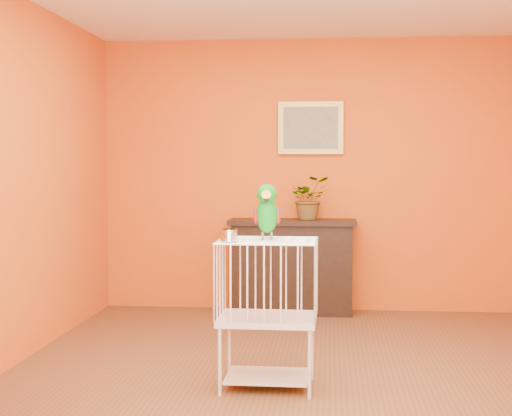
# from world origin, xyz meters

# --- Properties ---
(ground) EXTENTS (4.50, 4.50, 0.00)m
(ground) POSITION_xyz_m (0.00, 0.00, 0.00)
(ground) COLOR brown
(ground) RESTS_ON ground
(room_shell) EXTENTS (4.50, 4.50, 4.50)m
(room_shell) POSITION_xyz_m (0.00, 0.00, 1.58)
(room_shell) COLOR orange
(room_shell) RESTS_ON ground
(console_cabinet) EXTENTS (1.19, 0.43, 0.88)m
(console_cabinet) POSITION_xyz_m (-0.17, 2.04, 0.44)
(console_cabinet) COLOR black
(console_cabinet) RESTS_ON ground
(potted_plant) EXTENTS (0.47, 0.50, 0.32)m
(potted_plant) POSITION_xyz_m (-0.01, 2.01, 1.04)
(potted_plant) COLOR #26722D
(potted_plant) RESTS_ON console_cabinet
(framed_picture) EXTENTS (0.62, 0.04, 0.50)m
(framed_picture) POSITION_xyz_m (0.00, 2.22, 1.75)
(framed_picture) COLOR #BB9243
(framed_picture) RESTS_ON room_shell
(birdcage) EXTENTS (0.61, 0.47, 0.93)m
(birdcage) POSITION_xyz_m (-0.20, -0.45, 0.48)
(birdcage) COLOR white
(birdcage) RESTS_ON ground
(feed_cup) EXTENTS (0.10, 0.10, 0.07)m
(feed_cup) POSITION_xyz_m (-0.42, -0.60, 0.97)
(feed_cup) COLOR silver
(feed_cup) RESTS_ON birdcage
(parrot) EXTENTS (0.17, 0.31, 0.35)m
(parrot) POSITION_xyz_m (-0.20, -0.44, 1.11)
(parrot) COLOR #59544C
(parrot) RESTS_ON birdcage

